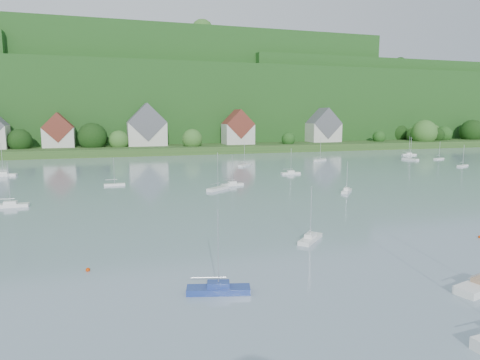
% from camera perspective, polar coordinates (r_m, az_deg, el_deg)
% --- Properties ---
extents(far_shore_strip, '(600.00, 60.00, 3.00)m').
position_cam_1_polar(far_shore_strip, '(200.18, -13.94, 4.23)').
color(far_shore_strip, '#27501E').
rests_on(far_shore_strip, ground).
extents(forested_ridge, '(620.00, 181.22, 69.89)m').
position_cam_1_polar(forested_ridge, '(268.27, -14.93, 9.80)').
color(forested_ridge, '#154215').
rests_on(forested_ridge, ground).
extents(village_building_1, '(12.00, 9.36, 14.00)m').
position_cam_1_polar(village_building_1, '(189.36, -22.95, 5.78)').
color(village_building_1, beige).
rests_on(village_building_1, far_shore_strip).
extents(village_building_2, '(16.00, 11.44, 18.00)m').
position_cam_1_polar(village_building_2, '(188.15, -12.28, 6.70)').
color(village_building_2, beige).
rests_on(village_building_2, far_shore_strip).
extents(village_building_3, '(13.00, 10.40, 15.50)m').
position_cam_1_polar(village_building_3, '(193.90, -0.29, 6.70)').
color(village_building_3, beige).
rests_on(village_building_3, far_shore_strip).
extents(village_building_4, '(15.00, 10.40, 16.50)m').
position_cam_1_polar(village_building_4, '(214.98, 11.02, 6.77)').
color(village_building_4, beige).
rests_on(village_building_4, far_shore_strip).
extents(near_sailboat_1, '(5.89, 2.97, 7.66)m').
position_cam_1_polar(near_sailboat_1, '(39.55, -2.89, -14.20)').
color(near_sailboat_1, navy).
rests_on(near_sailboat_1, ground).
extents(near_sailboat_3, '(4.75, 4.64, 7.00)m').
position_cam_1_polar(near_sailboat_3, '(55.40, 9.33, -7.60)').
color(near_sailboat_3, white).
rests_on(near_sailboat_3, ground).
extents(mooring_buoy_2, '(0.42, 0.42, 0.42)m').
position_cam_1_polar(mooring_buoy_2, '(64.22, 29.25, -6.72)').
color(mooring_buoy_2, '#D03501').
rests_on(mooring_buoy_2, ground).
extents(mooring_buoy_3, '(0.45, 0.45, 0.45)m').
position_cam_1_polar(mooring_buoy_3, '(47.36, -19.56, -11.33)').
color(mooring_buoy_3, '#D03501').
rests_on(mooring_buoy_3, ground).
extents(far_sailboat_cluster, '(195.92, 74.99, 8.71)m').
position_cam_1_polar(far_sailboat_cluster, '(119.27, -7.86, 1.09)').
color(far_sailboat_cluster, white).
rests_on(far_sailboat_cluster, ground).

